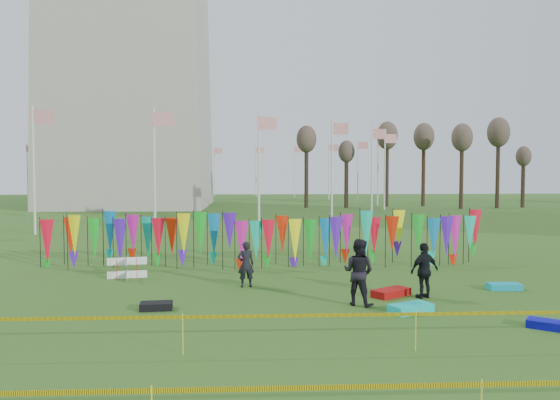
{
  "coord_description": "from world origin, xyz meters",
  "views": [
    {
      "loc": [
        -0.36,
        -14.54,
        3.94
      ],
      "look_at": [
        0.63,
        6.0,
        2.87
      ],
      "focal_mm": 35.0,
      "sensor_mm": 36.0,
      "label": 1
    }
  ],
  "objects_px": {
    "person_left": "(246,264)",
    "kite_bag_teal": "(504,286)",
    "box_kite": "(127,268)",
    "person_right": "(424,271)",
    "kite_bag_red": "(391,293)",
    "person_mid": "(358,272)",
    "kite_bag_blue": "(548,325)",
    "kite_bag_black": "(156,306)",
    "kite_bag_turquoise": "(411,308)"
  },
  "relations": [
    {
      "from": "person_left",
      "to": "kite_bag_teal",
      "type": "relative_size",
      "value": 1.46
    },
    {
      "from": "box_kite",
      "to": "person_right",
      "type": "distance_m",
      "value": 10.58
    },
    {
      "from": "person_left",
      "to": "kite_bag_red",
      "type": "xyz_separation_m",
      "value": [
        4.61,
        -1.59,
        -0.67
      ]
    },
    {
      "from": "person_mid",
      "to": "kite_bag_blue",
      "type": "relative_size",
      "value": 2.02
    },
    {
      "from": "kite_bag_blue",
      "to": "kite_bag_black",
      "type": "height_order",
      "value": "kite_bag_black"
    },
    {
      "from": "box_kite",
      "to": "kite_bag_turquoise",
      "type": "distance_m",
      "value": 10.46
    },
    {
      "from": "person_mid",
      "to": "person_left",
      "type": "bearing_deg",
      "value": -5.12
    },
    {
      "from": "person_mid",
      "to": "kite_bag_blue",
      "type": "bearing_deg",
      "value": -178.24
    },
    {
      "from": "kite_bag_turquoise",
      "to": "person_right",
      "type": "bearing_deg",
      "value": 61.66
    },
    {
      "from": "box_kite",
      "to": "person_right",
      "type": "bearing_deg",
      "value": -19.72
    },
    {
      "from": "person_right",
      "to": "kite_bag_red",
      "type": "distance_m",
      "value": 1.26
    },
    {
      "from": "person_right",
      "to": "kite_bag_turquoise",
      "type": "bearing_deg",
      "value": 39.71
    },
    {
      "from": "box_kite",
      "to": "person_right",
      "type": "relative_size",
      "value": 0.46
    },
    {
      "from": "person_left",
      "to": "person_right",
      "type": "height_order",
      "value": "person_right"
    },
    {
      "from": "person_left",
      "to": "kite_bag_turquoise",
      "type": "relative_size",
      "value": 1.3
    },
    {
      "from": "kite_bag_blue",
      "to": "kite_bag_black",
      "type": "bearing_deg",
      "value": 166.83
    },
    {
      "from": "person_right",
      "to": "kite_bag_turquoise",
      "type": "xyz_separation_m",
      "value": [
        -0.92,
        -1.7,
        -0.75
      ]
    },
    {
      "from": "person_mid",
      "to": "person_right",
      "type": "bearing_deg",
      "value": -127.78
    },
    {
      "from": "person_left",
      "to": "kite_bag_teal",
      "type": "height_order",
      "value": "person_left"
    },
    {
      "from": "person_mid",
      "to": "kite_bag_black",
      "type": "bearing_deg",
      "value": 35.82
    },
    {
      "from": "box_kite",
      "to": "person_left",
      "type": "height_order",
      "value": "person_left"
    },
    {
      "from": "person_mid",
      "to": "kite_bag_teal",
      "type": "distance_m",
      "value": 5.67
    },
    {
      "from": "person_mid",
      "to": "kite_bag_turquoise",
      "type": "distance_m",
      "value": 1.82
    },
    {
      "from": "kite_bag_teal",
      "to": "box_kite",
      "type": "bearing_deg",
      "value": 169.22
    },
    {
      "from": "kite_bag_turquoise",
      "to": "kite_bag_blue",
      "type": "relative_size",
      "value": 1.25
    },
    {
      "from": "person_right",
      "to": "kite_bag_red",
      "type": "relative_size",
      "value": 1.37
    },
    {
      "from": "person_right",
      "to": "box_kite",
      "type": "bearing_deg",
      "value": -41.67
    },
    {
      "from": "box_kite",
      "to": "kite_bag_blue",
      "type": "height_order",
      "value": "box_kite"
    },
    {
      "from": "person_mid",
      "to": "kite_bag_turquoise",
      "type": "bearing_deg",
      "value": 177.4
    },
    {
      "from": "person_mid",
      "to": "kite_bag_blue",
      "type": "distance_m",
      "value": 5.12
    },
    {
      "from": "kite_bag_turquoise",
      "to": "kite_bag_teal",
      "type": "xyz_separation_m",
      "value": [
        3.99,
        2.79,
        -0.02
      ]
    },
    {
      "from": "person_mid",
      "to": "kite_bag_teal",
      "type": "height_order",
      "value": "person_mid"
    },
    {
      "from": "box_kite",
      "to": "kite_bag_teal",
      "type": "bearing_deg",
      "value": -10.78
    },
    {
      "from": "kite_bag_blue",
      "to": "kite_bag_black",
      "type": "xyz_separation_m",
      "value": [
        -10.17,
        2.38,
        0.0
      ]
    },
    {
      "from": "kite_bag_red",
      "to": "kite_bag_turquoise",
      "type": "bearing_deg",
      "value": -88.65
    },
    {
      "from": "person_right",
      "to": "kite_bag_black",
      "type": "xyz_separation_m",
      "value": [
        -8.09,
        -1.02,
        -0.76
      ]
    },
    {
      "from": "person_mid",
      "to": "person_right",
      "type": "xyz_separation_m",
      "value": [
        2.21,
        0.76,
        -0.12
      ]
    },
    {
      "from": "kite_bag_blue",
      "to": "kite_bag_black",
      "type": "distance_m",
      "value": 10.45
    },
    {
      "from": "person_right",
      "to": "kite_bag_blue",
      "type": "xyz_separation_m",
      "value": [
        2.09,
        -3.4,
        -0.76
      ]
    },
    {
      "from": "kite_bag_red",
      "to": "kite_bag_blue",
      "type": "bearing_deg",
      "value": -50.56
    },
    {
      "from": "box_kite",
      "to": "kite_bag_blue",
      "type": "relative_size",
      "value": 0.82
    },
    {
      "from": "person_right",
      "to": "kite_bag_teal",
      "type": "xyz_separation_m",
      "value": [
        3.07,
        1.09,
        -0.76
      ]
    },
    {
      "from": "kite_bag_turquoise",
      "to": "kite_bag_black",
      "type": "distance_m",
      "value": 7.2
    },
    {
      "from": "kite_bag_teal",
      "to": "kite_bag_black",
      "type": "bearing_deg",
      "value": -169.3
    },
    {
      "from": "person_mid",
      "to": "kite_bag_red",
      "type": "xyz_separation_m",
      "value": [
        1.25,
        1.07,
        -0.87
      ]
    },
    {
      "from": "person_right",
      "to": "kite_bag_red",
      "type": "height_order",
      "value": "person_right"
    },
    {
      "from": "person_left",
      "to": "person_right",
      "type": "bearing_deg",
      "value": 151.62
    },
    {
      "from": "kite_bag_black",
      "to": "person_mid",
      "type": "bearing_deg",
      "value": 2.53
    },
    {
      "from": "person_right",
      "to": "kite_bag_blue",
      "type": "height_order",
      "value": "person_right"
    },
    {
      "from": "person_mid",
      "to": "kite_bag_black",
      "type": "relative_size",
      "value": 2.16
    }
  ]
}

